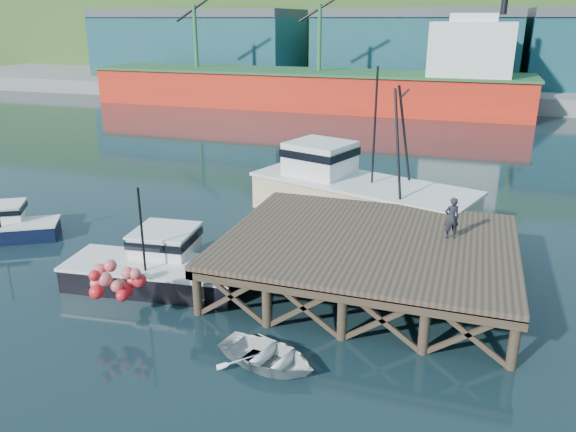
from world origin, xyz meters
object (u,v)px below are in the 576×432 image
at_px(boat_navy, 5,226).
at_px(dockworker, 452,218).
at_px(dinghy, 267,356).
at_px(trawler, 356,189).
at_px(boat_black, 157,266).

distance_m(boat_navy, dockworker, 22.34).
xyz_separation_m(dinghy, dockworker, (5.20, 8.18, 2.65)).
relative_size(trawler, dockworker, 7.59).
distance_m(dinghy, dockworker, 10.05).
height_order(boat_black, dockworker, boat_black).
relative_size(boat_navy, trawler, 0.41).
bearing_deg(boat_navy, trawler, -2.69).
bearing_deg(trawler, boat_navy, -133.62).
relative_size(boat_navy, dinghy, 1.58).
xyz_separation_m(boat_black, dinghy, (6.62, -4.19, -0.49)).
relative_size(trawler, dinghy, 3.85).
xyz_separation_m(trawler, dinghy, (0.28, -15.29, -1.39)).
distance_m(trawler, dockworker, 9.06).
height_order(boat_navy, dockworker, dockworker).
height_order(trawler, dockworker, trawler).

